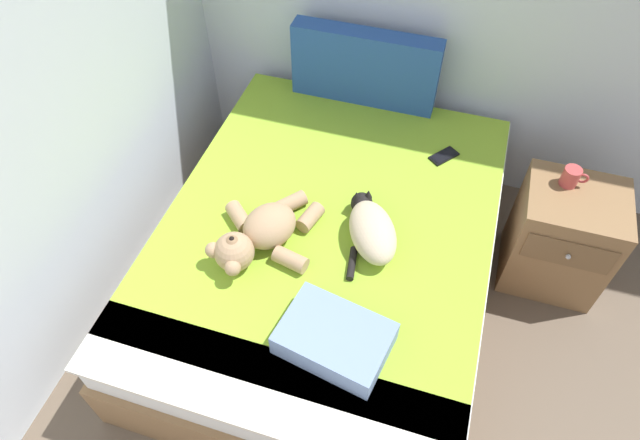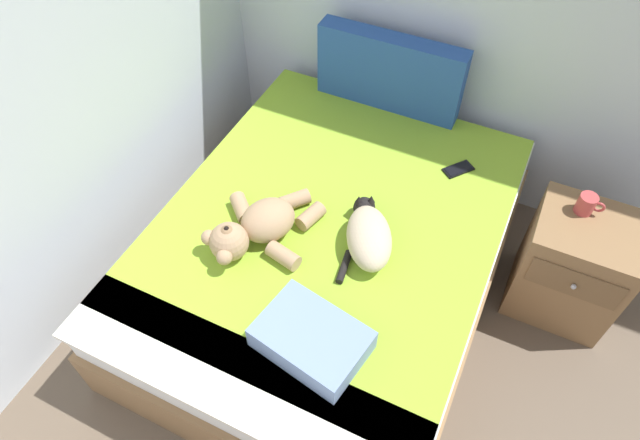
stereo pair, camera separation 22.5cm
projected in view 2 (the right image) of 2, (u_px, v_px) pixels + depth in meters
bed at (329, 258)px, 2.70m from camera, size 1.51×1.96×0.56m
patterned_cushion at (390, 72)px, 2.86m from camera, size 0.78×0.12×0.41m
cat at (368, 235)px, 2.34m from camera, size 0.33×0.44×0.15m
teddy_bear at (257, 227)px, 2.36m from camera, size 0.45×0.55×0.18m
cell_phone at (458, 169)px, 2.69m from camera, size 0.15×0.16×0.01m
throw_pillow at (312, 339)px, 2.05m from camera, size 0.44×0.35×0.11m
nightstand at (572, 266)px, 2.64m from camera, size 0.47×0.44×0.59m
mug at (587, 204)px, 2.43m from camera, size 0.12×0.08×0.09m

